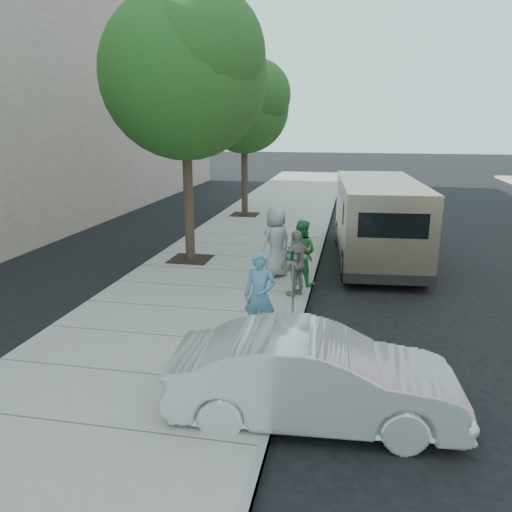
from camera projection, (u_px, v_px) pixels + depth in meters
name	position (u px, v px, depth m)	size (l,w,h in m)	color
ground	(249.00, 295.00, 12.35)	(120.00, 120.00, 0.00)	black
sidewalk	(210.00, 290.00, 12.52)	(5.00, 60.00, 0.15)	gray
curb_face	(307.00, 296.00, 12.06)	(0.12, 60.00, 0.16)	gray
tree_near	(186.00, 69.00, 13.60)	(4.62, 4.60, 7.53)	black
tree_far	(245.00, 104.00, 20.97)	(3.92, 3.80, 6.49)	black
parking_meter	(293.00, 268.00, 10.56)	(0.30, 0.21, 1.38)	gray
van	(377.00, 219.00, 15.11)	(2.69, 6.78, 2.46)	tan
sedan	(314.00, 377.00, 7.02)	(1.43, 4.10, 1.35)	silver
person_officer	(260.00, 296.00, 9.39)	(0.61, 0.40, 1.67)	teal
person_green_shirt	(301.00, 252.00, 12.54)	(0.81, 0.63, 1.66)	#2D8A3F
person_gray_shirt	(276.00, 242.00, 13.17)	(0.91, 0.59, 1.86)	#9A9A9C
person_striped_polo	(297.00, 263.00, 11.69)	(0.93, 0.39, 1.59)	gray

